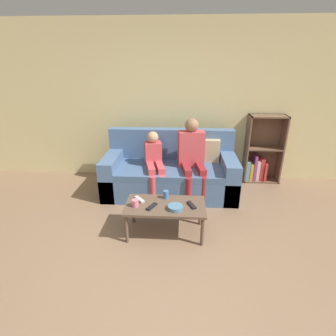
{
  "coord_description": "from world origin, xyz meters",
  "views": [
    {
      "loc": [
        0.15,
        -1.78,
        1.96
      ],
      "look_at": [
        -0.04,
        1.44,
        0.64
      ],
      "focal_mm": 28.0,
      "sensor_mm": 36.0,
      "label": 1
    }
  ],
  "objects_px": {
    "cup_near": "(166,195)",
    "tv_remote_2": "(152,206)",
    "bookshelf": "(260,156)",
    "person_child": "(154,161)",
    "snack_bowl": "(175,207)",
    "person_adult": "(192,153)",
    "couch": "(171,173)",
    "tv_remote_1": "(139,199)",
    "tv_remote_0": "(192,205)",
    "cup_far": "(135,203)",
    "coffee_table": "(165,208)"
  },
  "relations": [
    {
      "from": "cup_near",
      "to": "tv_remote_2",
      "type": "distance_m",
      "value": 0.28
    },
    {
      "from": "bookshelf",
      "to": "person_child",
      "type": "bearing_deg",
      "value": -159.37
    },
    {
      "from": "cup_near",
      "to": "tv_remote_2",
      "type": "xyz_separation_m",
      "value": [
        -0.15,
        -0.23,
        -0.04
      ]
    },
    {
      "from": "bookshelf",
      "to": "snack_bowl",
      "type": "xyz_separation_m",
      "value": [
        -1.4,
        -1.75,
        -0.04
      ]
    },
    {
      "from": "bookshelf",
      "to": "person_adult",
      "type": "height_order",
      "value": "person_adult"
    },
    {
      "from": "couch",
      "to": "person_adult",
      "type": "xyz_separation_m",
      "value": [
        0.32,
        -0.09,
        0.38
      ]
    },
    {
      "from": "cup_near",
      "to": "tv_remote_1",
      "type": "distance_m",
      "value": 0.33
    },
    {
      "from": "couch",
      "to": "tv_remote_0",
      "type": "height_order",
      "value": "couch"
    },
    {
      "from": "bookshelf",
      "to": "person_child",
      "type": "distance_m",
      "value": 1.88
    },
    {
      "from": "bookshelf",
      "to": "cup_far",
      "type": "xyz_separation_m",
      "value": [
        -1.87,
        -1.71,
        -0.02
      ]
    },
    {
      "from": "cup_near",
      "to": "cup_far",
      "type": "relative_size",
      "value": 1.16
    },
    {
      "from": "couch",
      "to": "coffee_table",
      "type": "relative_size",
      "value": 2.15
    },
    {
      "from": "couch",
      "to": "person_adult",
      "type": "distance_m",
      "value": 0.51
    },
    {
      "from": "cup_near",
      "to": "snack_bowl",
      "type": "distance_m",
      "value": 0.28
    },
    {
      "from": "bookshelf",
      "to": "tv_remote_2",
      "type": "height_order",
      "value": "bookshelf"
    },
    {
      "from": "coffee_table",
      "to": "person_adult",
      "type": "xyz_separation_m",
      "value": [
        0.33,
        1.04,
        0.34
      ]
    },
    {
      "from": "cup_far",
      "to": "person_adult",
      "type": "bearing_deg",
      "value": 58.51
    },
    {
      "from": "bookshelf",
      "to": "snack_bowl",
      "type": "distance_m",
      "value": 2.24
    },
    {
      "from": "bookshelf",
      "to": "coffee_table",
      "type": "bearing_deg",
      "value": -132.58
    },
    {
      "from": "person_adult",
      "to": "tv_remote_0",
      "type": "distance_m",
      "value": 1.09
    },
    {
      "from": "person_child",
      "to": "tv_remote_2",
      "type": "relative_size",
      "value": 5.69
    },
    {
      "from": "person_child",
      "to": "cup_far",
      "type": "bearing_deg",
      "value": -109.32
    },
    {
      "from": "tv_remote_0",
      "to": "cup_far",
      "type": "bearing_deg",
      "value": 160.27
    },
    {
      "from": "tv_remote_1",
      "to": "person_adult",
      "type": "bearing_deg",
      "value": 15.22
    },
    {
      "from": "cup_far",
      "to": "bookshelf",
      "type": "bearing_deg",
      "value": 42.52
    },
    {
      "from": "couch",
      "to": "coffee_table",
      "type": "bearing_deg",
      "value": -90.31
    },
    {
      "from": "tv_remote_2",
      "to": "couch",
      "type": "bearing_deg",
      "value": 110.74
    },
    {
      "from": "tv_remote_2",
      "to": "cup_far",
      "type": "bearing_deg",
      "value": -155.1
    },
    {
      "from": "tv_remote_0",
      "to": "snack_bowl",
      "type": "height_order",
      "value": "snack_bowl"
    },
    {
      "from": "snack_bowl",
      "to": "bookshelf",
      "type": "bearing_deg",
      "value": 51.28
    },
    {
      "from": "coffee_table",
      "to": "cup_near",
      "type": "bearing_deg",
      "value": 91.28
    },
    {
      "from": "tv_remote_2",
      "to": "tv_remote_0",
      "type": "bearing_deg",
      "value": 35.84
    },
    {
      "from": "couch",
      "to": "bookshelf",
      "type": "distance_m",
      "value": 1.61
    },
    {
      "from": "bookshelf",
      "to": "cup_far",
      "type": "relative_size",
      "value": 13.36
    },
    {
      "from": "coffee_table",
      "to": "tv_remote_0",
      "type": "distance_m",
      "value": 0.31
    },
    {
      "from": "person_adult",
      "to": "person_child",
      "type": "bearing_deg",
      "value": 175.5
    },
    {
      "from": "coffee_table",
      "to": "tv_remote_0",
      "type": "relative_size",
      "value": 5.39
    },
    {
      "from": "person_adult",
      "to": "tv_remote_2",
      "type": "height_order",
      "value": "person_adult"
    },
    {
      "from": "cup_far",
      "to": "cup_near",
      "type": "bearing_deg",
      "value": 32.44
    },
    {
      "from": "tv_remote_1",
      "to": "snack_bowl",
      "type": "bearing_deg",
      "value": -63.03
    },
    {
      "from": "person_adult",
      "to": "tv_remote_0",
      "type": "relative_size",
      "value": 6.79
    },
    {
      "from": "cup_near",
      "to": "tv_remote_0",
      "type": "xyz_separation_m",
      "value": [
        0.31,
        -0.17,
        -0.04
      ]
    },
    {
      "from": "tv_remote_0",
      "to": "tv_remote_1",
      "type": "distance_m",
      "value": 0.64
    },
    {
      "from": "couch",
      "to": "cup_far",
      "type": "relative_size",
      "value": 23.5
    },
    {
      "from": "bookshelf",
      "to": "cup_near",
      "type": "relative_size",
      "value": 11.5
    },
    {
      "from": "bookshelf",
      "to": "tv_remote_0",
      "type": "height_order",
      "value": "bookshelf"
    },
    {
      "from": "coffee_table",
      "to": "snack_bowl",
      "type": "distance_m",
      "value": 0.17
    },
    {
      "from": "tv_remote_0",
      "to": "snack_bowl",
      "type": "bearing_deg",
      "value": -179.68
    },
    {
      "from": "couch",
      "to": "tv_remote_1",
      "type": "xyz_separation_m",
      "value": [
        -0.33,
        -1.04,
        0.09
      ]
    },
    {
      "from": "person_child",
      "to": "bookshelf",
      "type": "bearing_deg",
      "value": 7.29
    }
  ]
}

